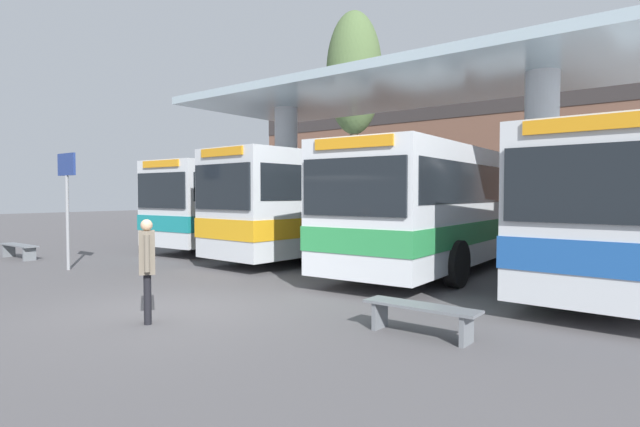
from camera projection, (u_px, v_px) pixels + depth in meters
name	position (u px, v px, depth m)	size (l,w,h in m)	color
ground_plane	(174.00, 311.00, 8.82)	(100.00, 100.00, 0.00)	#565456
townhouse_backdrop	(538.00, 138.00, 27.19)	(40.00, 0.58, 8.75)	brown
station_canopy	(392.00, 112.00, 14.66)	(13.34, 5.71, 5.28)	silver
transit_bus_left_bay	(277.00, 201.00, 20.55)	(3.16, 11.55, 3.17)	silver
transit_bus_center_bay	(358.00, 201.00, 17.63)	(3.06, 12.15, 3.31)	silver
transit_bus_right_bay	(460.00, 203.00, 14.79)	(3.22, 12.40, 3.22)	silver
transit_bus_far_right_bay	(638.00, 205.00, 11.53)	(2.99, 11.07, 3.24)	silver
waiting_bench_near_pillar	(19.00, 248.00, 15.90)	(1.97, 0.44, 0.46)	slate
waiting_bench_mid_platform	(421.00, 313.00, 7.26)	(1.73, 0.44, 0.46)	slate
info_sign_platform	(67.00, 187.00, 13.51)	(0.90, 0.09, 3.17)	gray
pedestrian_waiting	(147.00, 260.00, 7.95)	(0.56, 0.44, 1.67)	black
poplar_tree_behind_left	(354.00, 75.00, 24.79)	(2.78, 2.78, 11.14)	brown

